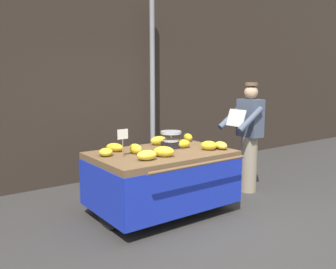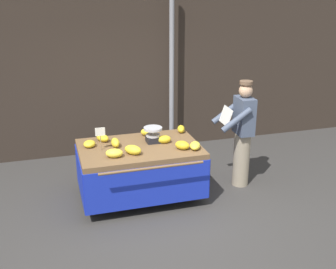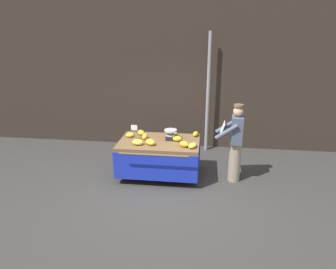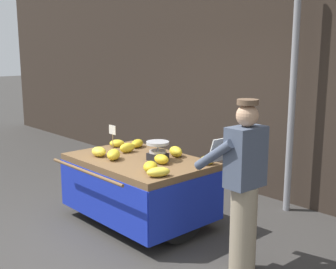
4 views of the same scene
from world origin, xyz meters
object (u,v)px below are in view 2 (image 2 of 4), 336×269
banana_cart (140,160)px  banana_bunch_5 (195,146)px  price_sign (100,134)px  banana_bunch_7 (164,139)px  street_pole (172,71)px  banana_bunch_0 (89,144)px  banana_bunch_9 (182,145)px  banana_bunch_2 (181,129)px  weighing_scale (153,135)px  banana_bunch_8 (114,153)px  vendor_person (242,134)px  banana_bunch_6 (148,132)px  banana_bunch_1 (133,150)px  banana_bunch_4 (103,138)px  banana_bunch_3 (115,143)px

banana_cart → banana_bunch_5: bearing=-23.5°
price_sign → banana_bunch_7: 0.97m
street_pole → banana_cart: 2.24m
banana_bunch_0 → banana_bunch_9: size_ratio=0.93×
banana_bunch_2 → banana_bunch_0: bearing=-171.2°
weighing_scale → banana_bunch_9: size_ratio=1.29×
price_sign → banana_bunch_8: 0.39m
price_sign → banana_bunch_2: size_ratio=1.68×
street_pole → weighing_scale: street_pole is taller
banana_cart → weighing_scale: bearing=25.2°
vendor_person → banana_bunch_8: bearing=-172.4°
banana_bunch_0 → banana_bunch_7: bearing=-7.7°
banana_cart → banana_bunch_6: (0.24, 0.41, 0.28)m
price_sign → vendor_person: 2.21m
street_pole → banana_bunch_2: bearing=-100.5°
weighing_scale → banana_bunch_1: weighing_scale is taller
banana_bunch_8 → banana_bunch_5: bearing=-1.3°
price_sign → banana_bunch_0: bearing=130.2°
street_pole → banana_cart: size_ratio=1.76×
banana_bunch_5 → banana_bunch_8: banana_bunch_8 is taller
banana_bunch_4 → banana_bunch_8: banana_bunch_8 is taller
banana_bunch_9 → banana_bunch_0: bearing=159.9°
banana_bunch_4 → banana_bunch_8: bearing=-84.4°
banana_bunch_1 → vendor_person: bearing=7.6°
banana_bunch_1 → banana_bunch_5: banana_bunch_1 is taller
price_sign → banana_bunch_7: bearing=1.5°
banana_bunch_5 → banana_bunch_6: (-0.51, 0.74, 0.01)m
street_pole → banana_bunch_0: (-1.73, -1.57, -0.68)m
banana_bunch_4 → banana_bunch_5: (1.23, -0.69, -0.00)m
banana_cart → banana_bunch_4: 0.67m
banana_bunch_0 → banana_bunch_1: size_ratio=0.78×
banana_bunch_2 → banana_bunch_4: size_ratio=0.83×
street_pole → price_sign: 2.40m
weighing_scale → banana_bunch_6: size_ratio=1.17×
banana_bunch_7 → vendor_person: bearing=-2.8°
banana_bunch_0 → vendor_person: size_ratio=0.12×
banana_cart → banana_bunch_0: size_ratio=8.86×
banana_bunch_1 → banana_bunch_5: size_ratio=1.01×
banana_cart → vendor_person: vendor_person is taller
banana_bunch_7 → vendor_person: size_ratio=0.12×
banana_bunch_9 → banana_bunch_3: bearing=157.8°
banana_bunch_2 → banana_bunch_6: bearing=-179.6°
banana_bunch_3 → banana_bunch_9: 0.98m
banana_bunch_5 → banana_bunch_1: bearing=176.1°
street_pole → weighing_scale: bearing=-115.8°
banana_bunch_2 → banana_bunch_5: bearing=-92.4°
banana_bunch_2 → banana_bunch_6: 0.54m
street_pole → banana_bunch_9: bearing=-102.7°
banana_bunch_1 → banana_bunch_9: banana_bunch_1 is taller
price_sign → banana_bunch_2: 1.41m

